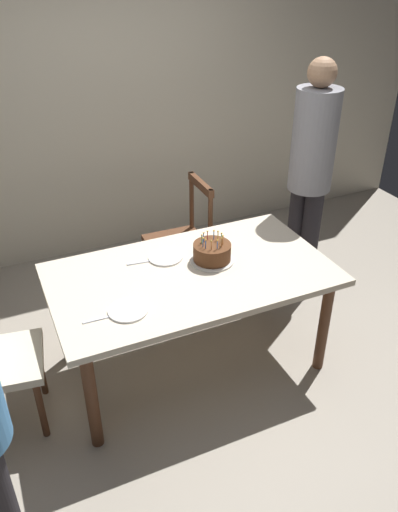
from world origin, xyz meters
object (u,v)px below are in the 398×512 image
at_px(plate_far_side, 165,257).
at_px(person_guest, 311,168).
at_px(dining_table, 192,283).
at_px(plate_near_celebrant, 128,310).
at_px(chair_spindle_back, 181,243).
at_px(birthday_cake, 212,253).

distance_m(plate_far_side, person_guest, 1.32).
distance_m(dining_table, plate_near_celebrant, 0.53).
distance_m(dining_table, chair_spindle_back, 0.86).
bearing_deg(chair_spindle_back, plate_near_celebrant, -125.47).
height_order(dining_table, person_guest, person_guest).
distance_m(birthday_cake, plate_near_celebrant, 0.70).
bearing_deg(person_guest, chair_spindle_back, 161.08).
relative_size(dining_table, plate_far_side, 7.78).
xyz_separation_m(birthday_cake, plate_near_celebrant, (-0.64, -0.28, -0.05)).
bearing_deg(plate_far_side, birthday_cake, -31.12).
relative_size(plate_far_side, person_guest, 0.12).
xyz_separation_m(birthday_cake, person_guest, (1.00, 0.42, 0.25)).
bearing_deg(person_guest, plate_near_celebrant, -156.73).
bearing_deg(plate_far_side, plate_near_celebrant, -131.52).
relative_size(dining_table, plate_near_celebrant, 7.78).
distance_m(dining_table, plate_far_side, 0.25).
xyz_separation_m(dining_table, birthday_cake, (0.17, 0.06, 0.14)).
xyz_separation_m(dining_table, plate_near_celebrant, (-0.47, -0.22, 0.09)).
bearing_deg(dining_table, birthday_cake, 20.85).
bearing_deg(chair_spindle_back, dining_table, -107.70).
bearing_deg(plate_near_celebrant, plate_far_side, 48.48).
height_order(plate_near_celebrant, person_guest, person_guest).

